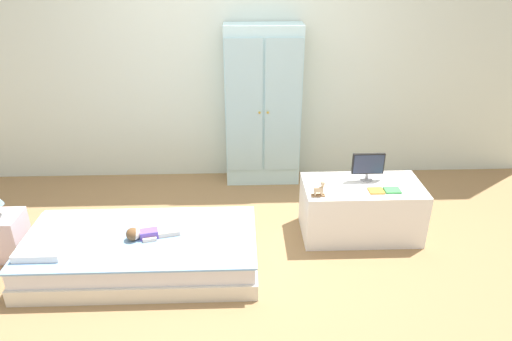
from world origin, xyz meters
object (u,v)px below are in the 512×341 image
Objects in this scene: bed at (143,252)px; tv_monitor at (368,165)px; nightstand at (5,236)px; book_orange at (376,191)px; tv_stand at (361,209)px; wardrobe at (263,107)px; doll at (143,234)px; book_green at (392,190)px; rocking_horse_toy at (320,189)px.

tv_monitor reaches higher than bed.
tv_monitor is at bearing 5.80° from nightstand.
tv_stand is at bearing 122.36° from book_orange.
wardrobe reaches higher than bed.
wardrobe is 1.42m from tv_stand.
doll is 1.47× the size of tv_monitor.
tv_stand is 3.65× the size of tv_monitor.
book_green is (0.98, -1.16, -0.33)m from wardrobe.
nightstand is 3.07m from book_green.
book_green is at bearing -49.87° from wardrobe.
wardrobe is 1.27m from tv_monitor.
wardrobe is (0.96, 1.47, 0.49)m from doll.
doll is 1.78m from tv_stand.
wardrobe reaches higher than book_orange.
nightstand is at bearing -179.13° from rocking_horse_toy.
nightstand is at bearing -149.03° from wardrobe.
bed is 4.81× the size of nightstand.
doll is 1.09× the size of nightstand.
tv_stand is 0.38m from tv_monitor.
doll is at bearing -10.90° from nightstand.
wardrobe is at bearing 126.58° from tv_stand.
rocking_horse_toy is at bearing 9.78° from bed.
book_orange is at bearing -53.82° from wardrobe.
doll is 0.40× the size of tv_stand.
nightstand is 2.87× the size of book_green.
tv_monitor reaches higher than book_orange.
wardrobe is 5.98× the size of tv_monitor.
wardrobe is 1.30m from rocking_horse_toy.
bed is 1.88m from book_orange.
nightstand is at bearing 169.10° from doll.
nightstand is 0.23× the size of wardrobe.
doll is 3.01× the size of rocking_horse_toy.
tv_stand is 0.52m from rocking_horse_toy.
nightstand is (-1.10, 0.20, 0.04)m from bed.
wardrobe is at bearing 130.13° from book_green.
rocking_horse_toy reaches higher than tv_stand.
rocking_horse_toy is 1.11× the size of book_orange.
book_green is at bearing 9.12° from doll.
book_green reaches higher than tv_stand.
wardrobe is at bearing 126.18° from book_orange.
doll is 3.33× the size of book_orange.
tv_monitor is at bearing 30.47° from rocking_horse_toy.
bed is 13.27× the size of rocking_horse_toy.
wardrobe is 1.64× the size of tv_stand.
tv_stand is 8.29× the size of book_orange.
bed is 6.47× the size of tv_monitor.
bed is at bearing -164.70° from tv_monitor.
book_orange is at bearing 9.03° from bed.
nightstand is 2.76× the size of rocking_horse_toy.
tv_monitor is 0.29m from book_green.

